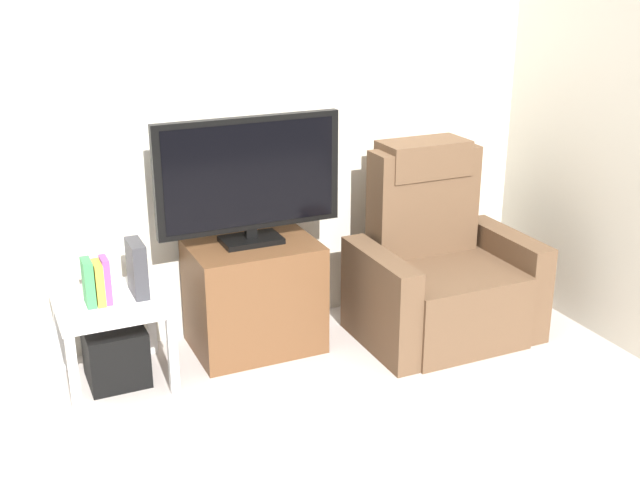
{
  "coord_description": "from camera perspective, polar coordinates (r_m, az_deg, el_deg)",
  "views": [
    {
      "loc": [
        -1.32,
        -2.97,
        2.08
      ],
      "look_at": [
        0.25,
        0.5,
        0.7
      ],
      "focal_mm": 44.66,
      "sensor_mm": 36.0,
      "label": 1
    }
  ],
  "objects": [
    {
      "name": "game_console",
      "position": [
        4.07,
        -12.98,
        -1.98
      ],
      "size": [
        0.07,
        0.2,
        0.28
      ],
      "primitive_type": "cube",
      "color": "#333338",
      "rests_on": "side_table"
    },
    {
      "name": "book_leftmost",
      "position": [
        4.02,
        -16.27,
        -2.95
      ],
      "size": [
        0.04,
        0.13,
        0.23
      ],
      "primitive_type": "cube",
      "color": "#388C4C",
      "rests_on": "side_table"
    },
    {
      "name": "book_rightmost",
      "position": [
        4.03,
        -15.1,
        -2.78
      ],
      "size": [
        0.03,
        0.11,
        0.23
      ],
      "primitive_type": "cube",
      "color": "purple",
      "rests_on": "side_table"
    },
    {
      "name": "tv_stand",
      "position": [
        4.39,
        -4.71,
        -3.99
      ],
      "size": [
        0.68,
        0.5,
        0.61
      ],
      "color": "brown",
      "rests_on": "ground"
    },
    {
      "name": "subwoofer_box",
      "position": [
        4.23,
        -14.41,
        -7.96
      ],
      "size": [
        0.3,
        0.3,
        0.3
      ],
      "primitive_type": "cube",
      "color": "black",
      "rests_on": "ground"
    },
    {
      "name": "ground_plane",
      "position": [
        3.86,
        -0.35,
        -12.7
      ],
      "size": [
        6.4,
        6.4,
        0.0
      ],
      "primitive_type": "plane",
      "color": "#BCB2AD"
    },
    {
      "name": "television",
      "position": [
        4.18,
        -5.06,
        4.46
      ],
      "size": [
        1.01,
        0.2,
        0.68
      ],
      "color": "black",
      "rests_on": "tv_stand"
    },
    {
      "name": "wall_back",
      "position": [
        4.38,
        -6.52,
        9.52
      ],
      "size": [
        6.4,
        0.06,
        2.6
      ],
      "primitive_type": "cube",
      "color": "beige",
      "rests_on": "ground"
    },
    {
      "name": "side_table",
      "position": [
        4.13,
        -14.69,
        -5.06
      ],
      "size": [
        0.54,
        0.54,
        0.46
      ],
      "color": "white",
      "rests_on": "ground"
    },
    {
      "name": "book_middle",
      "position": [
        4.03,
        -15.6,
        -2.98
      ],
      "size": [
        0.04,
        0.14,
        0.21
      ],
      "primitive_type": "cube",
      "color": "gold",
      "rests_on": "side_table"
    },
    {
      "name": "recliner_armchair",
      "position": [
        4.59,
        8.52,
        -2.15
      ],
      "size": [
        0.98,
        0.78,
        1.08
      ],
      "rotation": [
        0.0,
        0.0,
        0.08
      ],
      "color": "brown",
      "rests_on": "ground"
    }
  ]
}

